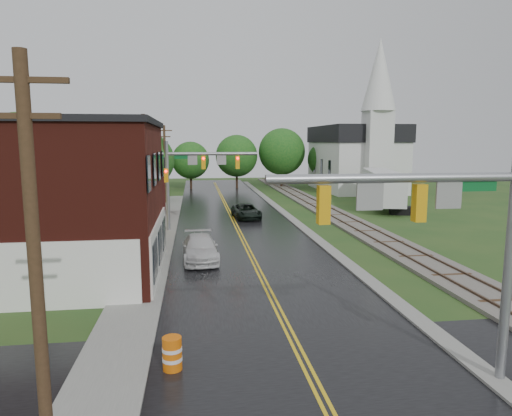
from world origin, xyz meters
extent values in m
cube|color=black|center=(0.00, 30.00, 0.00)|extent=(10.00, 90.00, 0.02)
cube|color=black|center=(0.00, 2.00, 0.00)|extent=(60.00, 9.00, 0.02)
cube|color=gray|center=(5.40, 35.00, 0.00)|extent=(0.80, 70.00, 0.12)
cube|color=gray|center=(-6.20, 25.00, 0.00)|extent=(2.40, 50.00, 0.12)
cube|color=#4C1710|center=(-12.50, 15.00, 4.00)|extent=(14.00, 10.00, 8.00)
cube|color=silver|center=(-5.45, 15.00, 1.50)|extent=(0.10, 9.50, 3.00)
cube|color=black|center=(-12.50, 15.00, 8.15)|extent=(14.30, 10.30, 0.30)
cube|color=tan|center=(-11.00, 26.00, 3.20)|extent=(8.00, 7.00, 6.40)
cube|color=#3F0F0C|center=(-10.00, 35.00, 2.20)|extent=(7.00, 6.00, 4.40)
cube|color=silver|center=(20.00, 55.00, 3.50)|extent=(10.00, 16.00, 7.00)
cube|color=black|center=(20.00, 55.00, 8.20)|extent=(10.40, 16.40, 2.40)
cube|color=silver|center=(20.00, 47.00, 5.50)|extent=(3.20, 3.20, 11.00)
cone|color=silver|center=(20.00, 47.00, 15.50)|extent=(4.40, 4.40, 9.00)
cube|color=#59544C|center=(10.00, 35.00, 0.10)|extent=(3.20, 80.00, 0.20)
cube|color=#4C3828|center=(9.28, 35.00, 0.24)|extent=(0.10, 80.00, 0.12)
cube|color=#4C3828|center=(10.72, 35.00, 0.24)|extent=(0.10, 80.00, 0.12)
cylinder|color=gray|center=(5.60, 2.00, 3.60)|extent=(0.28, 0.28, 7.20)
cylinder|color=gray|center=(2.00, 2.00, 6.20)|extent=(7.20, 0.26, 0.26)
cube|color=orange|center=(2.72, 2.00, 5.50)|extent=(0.32, 0.30, 1.05)
cube|color=orange|center=(-0.02, 2.00, 5.50)|extent=(0.32, 0.30, 1.05)
cube|color=gray|center=(3.58, 2.00, 5.70)|extent=(0.75, 0.06, 0.75)
cube|color=gray|center=(1.28, 2.00, 5.70)|extent=(0.75, 0.06, 0.75)
cube|color=#0C5926|center=(4.30, 2.00, 5.95)|extent=(1.40, 0.04, 0.30)
cylinder|color=gray|center=(-5.60, 27.00, 3.60)|extent=(0.28, 0.28, 7.20)
cylinder|color=gray|center=(-2.00, 27.00, 6.20)|extent=(7.20, 0.26, 0.26)
cube|color=orange|center=(-2.72, 27.00, 5.50)|extent=(0.32, 0.30, 1.05)
cube|color=orange|center=(0.02, 27.00, 5.50)|extent=(0.32, 0.30, 1.05)
cube|color=gray|center=(-3.58, 27.00, 5.70)|extent=(0.75, 0.06, 0.75)
cube|color=gray|center=(-1.28, 27.00, 5.70)|extent=(0.75, 0.06, 0.75)
cube|color=#0C5926|center=(-4.30, 27.00, 5.95)|extent=(1.40, 0.04, 0.30)
sphere|color=#FF0C0C|center=(-2.72, 26.82, 5.83)|extent=(0.20, 0.20, 0.20)
cylinder|color=#382616|center=(-6.80, 0.00, 4.50)|extent=(0.28, 0.28, 9.00)
cube|color=#382616|center=(-6.80, 0.00, 8.40)|extent=(1.80, 0.12, 0.12)
cube|color=#382616|center=(-6.80, 0.00, 7.70)|extent=(1.40, 0.12, 0.12)
cylinder|color=#382616|center=(-6.80, 22.00, 4.50)|extent=(0.28, 0.28, 9.00)
cube|color=#382616|center=(-6.80, 22.00, 8.40)|extent=(1.80, 0.12, 0.12)
cube|color=#382616|center=(-6.80, 22.00, 7.70)|extent=(1.40, 0.12, 0.12)
cylinder|color=#382616|center=(-6.80, 44.00, 4.50)|extent=(0.28, 0.28, 9.00)
cube|color=#382616|center=(-6.80, 44.00, 8.40)|extent=(1.80, 0.12, 0.12)
cube|color=#382616|center=(-6.80, 44.00, 7.70)|extent=(1.40, 0.12, 0.12)
cylinder|color=black|center=(-18.00, 32.00, 1.71)|extent=(0.36, 0.36, 3.42)
sphere|color=#164D19|center=(-18.00, 32.00, 5.89)|extent=(7.60, 7.60, 7.60)
sphere|color=#164D19|center=(-17.40, 31.60, 5.23)|extent=(5.32, 5.32, 5.32)
cylinder|color=black|center=(-14.00, 40.00, 1.35)|extent=(0.36, 0.36, 2.70)
sphere|color=#164D19|center=(-14.00, 40.00, 4.65)|extent=(6.00, 6.00, 6.00)
sphere|color=#164D19|center=(-13.40, 39.60, 4.12)|extent=(4.20, 4.20, 4.20)
cylinder|color=black|center=(-9.00, 46.00, 1.44)|extent=(0.36, 0.36, 2.88)
sphere|color=#164D19|center=(-9.00, 46.00, 4.96)|extent=(6.40, 6.40, 6.40)
sphere|color=#164D19|center=(-8.40, 45.60, 4.40)|extent=(4.48, 4.48, 4.48)
imported|color=black|center=(1.31, 32.13, 0.67)|extent=(2.67, 5.02, 1.34)
imported|color=silver|center=(-3.20, 17.45, 0.74)|extent=(2.27, 5.18, 1.48)
cube|color=black|center=(16.70, 32.39, 0.40)|extent=(2.30, 1.67, 0.80)
cylinder|color=gray|center=(16.70, 40.35, 0.40)|extent=(0.16, 0.16, 0.80)
cube|color=silver|center=(16.70, 37.17, 2.39)|extent=(5.76, 13.02, 3.18)
cylinder|color=#D65D09|center=(-4.26, 4.00, 0.55)|extent=(0.78, 0.78, 1.09)
camera|label=1|loc=(-3.45, -9.81, 7.20)|focal=32.00mm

